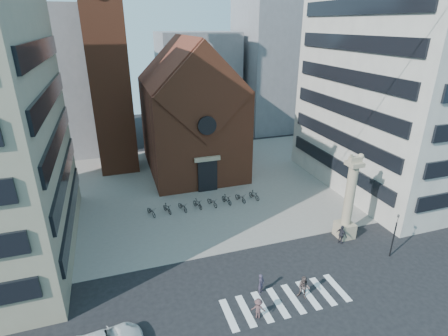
{
  "coord_description": "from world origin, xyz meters",
  "views": [
    {
      "loc": [
        -10.28,
        -21.05,
        19.43
      ],
      "look_at": [
        -0.77,
        8.0,
        6.71
      ],
      "focal_mm": 28.0,
      "sensor_mm": 36.0,
      "label": 1
    }
  ],
  "objects": [
    {
      "name": "piazza",
      "position": [
        0.0,
        19.0,
        0.03
      ],
      "size": [
        46.0,
        30.0,
        0.05
      ],
      "primitive_type": "cube",
      "color": "gray",
      "rests_on": "ground"
    },
    {
      "name": "pedestrian_2",
      "position": [
        9.0,
        2.11,
        0.95
      ],
      "size": [
        0.77,
        1.2,
        1.89
      ],
      "primitive_type": "imported",
      "rotation": [
        0.0,
        0.0,
        1.87
      ],
      "color": "#2A2831",
      "rests_on": "ground"
    },
    {
      "name": "scooter_3",
      "position": [
        -2.3,
        12.91,
        0.59
      ],
      "size": [
        1.09,
        1.87,
        1.08
      ],
      "primitive_type": "imported",
      "rotation": [
        0.0,
        0.0,
        0.35
      ],
      "color": "black",
      "rests_on": "piazza"
    },
    {
      "name": "traffic_light",
      "position": [
        12.0,
        -1.0,
        2.29
      ],
      "size": [
        0.13,
        0.16,
        4.3
      ],
      "color": "black",
      "rests_on": "ground"
    },
    {
      "name": "bg_block_mid",
      "position": [
        6.0,
        45.0,
        9.0
      ],
      "size": [
        14.0,
        12.0,
        18.0
      ],
      "primitive_type": "cube",
      "color": "gray",
      "rests_on": "ground"
    },
    {
      "name": "lion_column",
      "position": [
        10.01,
        3.0,
        3.46
      ],
      "size": [
        1.63,
        1.6,
        8.68
      ],
      "color": "tan",
      "rests_on": "ground"
    },
    {
      "name": "pedestrian_1",
      "position": [
        1.94,
        -3.11,
        0.96
      ],
      "size": [
        1.17,
        1.17,
        1.91
      ],
      "primitive_type": "imported",
      "rotation": [
        0.0,
        0.0,
        -0.76
      ],
      "color": "#504240",
      "rests_on": "ground"
    },
    {
      "name": "scooter_2",
      "position": [
        -4.02,
        12.91,
        0.54
      ],
      "size": [
        1.24,
        1.97,
        0.98
      ],
      "primitive_type": "imported",
      "rotation": [
        0.0,
        0.0,
        0.35
      ],
      "color": "black",
      "rests_on": "piazza"
    },
    {
      "name": "scooter_7",
      "position": [
        4.6,
        12.91,
        0.59
      ],
      "size": [
        1.09,
        1.87,
        1.08
      ],
      "primitive_type": "imported",
      "rotation": [
        0.0,
        0.0,
        0.35
      ],
      "color": "black",
      "rests_on": "piazza"
    },
    {
      "name": "bg_block_left",
      "position": [
        -20.0,
        40.0,
        11.0
      ],
      "size": [
        16.0,
        14.0,
        22.0
      ],
      "primitive_type": "cube",
      "color": "gray",
      "rests_on": "ground"
    },
    {
      "name": "pedestrian_3",
      "position": [
        -2.09,
        -3.81,
        0.8
      ],
      "size": [
        1.19,
        0.99,
        1.59
      ],
      "primitive_type": "imported",
      "rotation": [
        0.0,
        0.0,
        2.68
      ],
      "color": "#523637",
      "rests_on": "ground"
    },
    {
      "name": "scooter_1",
      "position": [
        -5.75,
        12.91,
        0.59
      ],
      "size": [
        1.09,
        1.87,
        1.08
      ],
      "primitive_type": "imported",
      "rotation": [
        0.0,
        0.0,
        0.35
      ],
      "color": "black",
      "rests_on": "piazza"
    },
    {
      "name": "scooter_6",
      "position": [
        2.87,
        12.91,
        0.54
      ],
      "size": [
        1.24,
        1.97,
        0.98
      ],
      "primitive_type": "imported",
      "rotation": [
        0.0,
        0.0,
        0.35
      ],
      "color": "black",
      "rests_on": "piazza"
    },
    {
      "name": "pedestrian_0",
      "position": [
        -0.9,
        -1.59,
        0.85
      ],
      "size": [
        0.73,
        0.71,
        1.7
      ],
      "primitive_type": "imported",
      "rotation": [
        0.0,
        0.0,
        0.7
      ],
      "color": "#342D3F",
      "rests_on": "ground"
    },
    {
      "name": "ground",
      "position": [
        0.0,
        0.0,
        0.0
      ],
      "size": [
        120.0,
        120.0,
        0.0
      ],
      "primitive_type": "plane",
      "color": "black",
      "rests_on": "ground"
    },
    {
      "name": "scooter_0",
      "position": [
        -7.47,
        12.91,
        0.54
      ],
      "size": [
        1.24,
        1.97,
        0.98
      ],
      "primitive_type": "imported",
      "rotation": [
        0.0,
        0.0,
        0.35
      ],
      "color": "black",
      "rests_on": "piazza"
    },
    {
      "name": "building_right",
      "position": [
        24.0,
        12.0,
        16.0
      ],
      "size": [
        18.0,
        22.0,
        32.0
      ],
      "primitive_type": "cube",
      "color": "beige",
      "rests_on": "ground"
    },
    {
      "name": "campanile",
      "position": [
        -10.0,
        28.0,
        15.74
      ],
      "size": [
        5.5,
        5.5,
        31.2
      ],
      "color": "brown",
      "rests_on": "ground"
    },
    {
      "name": "church",
      "position": [
        0.0,
        25.04,
        7.98
      ],
      "size": [
        12.0,
        16.65,
        18.0
      ],
      "color": "brown",
      "rests_on": "ground"
    },
    {
      "name": "zebra_crossing",
      "position": [
        0.55,
        -3.0,
        0.01
      ],
      "size": [
        10.2,
        3.2,
        0.01
      ],
      "primitive_type": null,
      "color": "white",
      "rests_on": "ground"
    },
    {
      "name": "scooter_4",
      "position": [
        -0.58,
        12.91,
        0.54
      ],
      "size": [
        1.24,
        1.97,
        0.98
      ],
      "primitive_type": "imported",
      "rotation": [
        0.0,
        0.0,
        0.35
      ],
      "color": "black",
      "rests_on": "piazza"
    },
    {
      "name": "scooter_5",
      "position": [
        1.15,
        12.91,
        0.59
      ],
      "size": [
        1.09,
        1.87,
        1.08
      ],
      "primitive_type": "imported",
      "rotation": [
        0.0,
        0.0,
        0.35
      ],
      "color": "black",
      "rests_on": "piazza"
    },
    {
      "name": "bg_block_right",
      "position": [
        22.0,
        42.0,
        12.0
      ],
      "size": [
        16.0,
        14.0,
        24.0
      ],
      "primitive_type": "cube",
      "color": "gray",
      "rests_on": "ground"
    }
  ]
}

